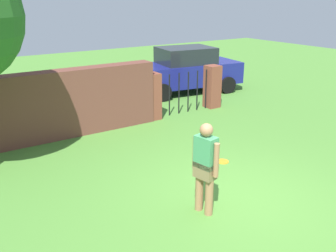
# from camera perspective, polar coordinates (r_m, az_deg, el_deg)

# --- Properties ---
(ground_plane) EXTENTS (40.00, 40.00, 0.00)m
(ground_plane) POSITION_cam_1_polar(r_m,az_deg,el_deg) (7.17, 10.54, -10.86)
(ground_plane) COLOR #4C8433
(brick_wall) EXTENTS (5.10, 0.50, 1.77)m
(brick_wall) POSITION_cam_1_polar(r_m,az_deg,el_deg) (10.12, -15.44, 3.26)
(brick_wall) COLOR brown
(brick_wall) RESTS_ON ground
(person) EXTENTS (0.29, 0.53, 1.62)m
(person) POSITION_cam_1_polar(r_m,az_deg,el_deg) (6.29, 5.68, -5.87)
(person) COLOR #9E704C
(person) RESTS_ON ground
(fence_gate) EXTENTS (2.78, 0.44, 1.40)m
(fence_gate) POSITION_cam_1_polar(r_m,az_deg,el_deg) (11.85, 2.39, 5.29)
(fence_gate) COLOR brown
(fence_gate) RESTS_ON ground
(car) EXTENTS (4.39, 2.36, 1.72)m
(car) POSITION_cam_1_polar(r_m,az_deg,el_deg) (14.47, 2.68, 8.51)
(car) COLOR navy
(car) RESTS_ON ground
(frisbee_orange) EXTENTS (0.27, 0.27, 0.02)m
(frisbee_orange) POSITION_cam_1_polar(r_m,az_deg,el_deg) (8.59, 8.32, -5.35)
(frisbee_orange) COLOR orange
(frisbee_orange) RESTS_ON ground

